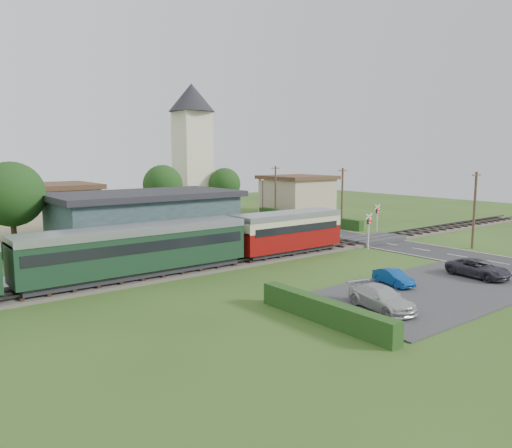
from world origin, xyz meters
TOP-DOWN VIEW (x-y plane):
  - ground at (0.00, 0.00)m, footprint 120.00×120.00m
  - railway_track at (0.00, 2.00)m, footprint 76.00×3.20m
  - road at (10.00, 0.00)m, footprint 6.00×70.00m
  - car_park at (-1.50, -12.00)m, footprint 17.00×9.00m
  - crossing_deck at (10.00, 2.00)m, footprint 6.20×3.40m
  - platform at (-10.00, 5.20)m, footprint 30.00×3.00m
  - equipment_hut at (-18.00, 5.20)m, footprint 2.30×2.30m
  - station_building at (-10.00, 10.99)m, footprint 16.00×9.00m
  - train at (-18.04, 2.00)m, footprint 43.20×2.90m
  - church_tower at (5.00, 28.00)m, footprint 6.00×6.00m
  - house_west at (-15.00, 25.00)m, footprint 10.80×8.80m
  - house_east at (20.00, 24.00)m, footprint 8.80×8.80m
  - hedge_carpark at (-11.00, -12.00)m, footprint 0.80×9.00m
  - hedge_roadside at (14.20, 16.00)m, footprint 0.80×18.00m
  - hedge_station at (-10.00, 15.50)m, footprint 22.00×0.80m
  - tree_a at (-20.00, 14.00)m, footprint 5.20×5.20m
  - tree_b at (-2.00, 23.00)m, footprint 4.60×4.60m
  - tree_c at (8.00, 25.00)m, footprint 4.20×4.20m
  - utility_pole_b at (14.20, -6.00)m, footprint 1.40×0.22m
  - utility_pole_c at (14.20, 10.00)m, footprint 1.40×0.22m
  - utility_pole_d at (14.20, 22.00)m, footprint 1.40×0.22m
  - crossing_signal_near at (6.40, -0.41)m, footprint 0.84×0.28m
  - crossing_signal_far at (13.60, 4.39)m, footprint 0.84×0.28m
  - streetlamp_east at (16.00, 27.00)m, footprint 0.30×0.30m
  - car_on_road at (10.59, 12.87)m, footprint 3.69×2.24m
  - car_park_blue at (-2.32, -9.71)m, footprint 1.75×3.28m
  - car_park_silver at (-7.13, -12.54)m, footprint 2.60×4.67m
  - car_park_dark at (4.09, -12.03)m, footprint 2.37×4.52m
  - pedestrian_near at (-2.41, 4.81)m, footprint 0.75×0.61m
  - pedestrian_far at (-15.69, 4.45)m, footprint 0.76×0.92m

SIDE VIEW (x-z plane):
  - ground at x=0.00m, z-range 0.00..0.00m
  - road at x=10.00m, z-range 0.00..0.05m
  - car_park at x=-1.50m, z-range 0.00..0.08m
  - railway_track at x=0.00m, z-range -0.13..0.36m
  - crossing_deck at x=10.00m, z-range 0.00..0.45m
  - platform at x=-10.00m, z-range 0.00..0.45m
  - car_park_blue at x=-2.32m, z-range 0.08..1.11m
  - hedge_carpark at x=-11.00m, z-range 0.00..1.20m
  - hedge_roadside at x=14.20m, z-range 0.00..1.20m
  - car_on_road at x=10.59m, z-range 0.05..1.22m
  - hedge_station at x=-10.00m, z-range 0.00..1.30m
  - car_park_dark at x=4.09m, z-range 0.08..1.29m
  - car_park_silver at x=-7.13m, z-range 0.08..1.36m
  - pedestrian_far at x=-15.69m, z-range 0.45..2.19m
  - pedestrian_near at x=-2.41m, z-range 0.45..2.22m
  - equipment_hut at x=-18.00m, z-range 0.47..3.02m
  - crossing_signal_near at x=6.40m, z-range 0.50..3.78m
  - crossing_signal_far at x=13.60m, z-range 0.50..3.78m
  - train at x=-18.04m, z-range 0.48..3.88m
  - station_building at x=-10.00m, z-range 0.04..5.34m
  - house_west at x=-15.00m, z-range 0.04..5.54m
  - house_east at x=20.00m, z-range 0.05..5.55m
  - streetlamp_east at x=16.00m, z-range 0.46..5.62m
  - utility_pole_b at x=14.20m, z-range 0.13..7.13m
  - utility_pole_c at x=14.20m, z-range 0.13..7.13m
  - utility_pole_d at x=14.20m, z-range 0.13..7.13m
  - tree_c at x=8.00m, z-range 1.26..8.04m
  - tree_b at x=-2.00m, z-range 1.35..8.69m
  - tree_a at x=-20.00m, z-range 1.38..9.38m
  - church_tower at x=5.00m, z-range 1.43..19.03m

